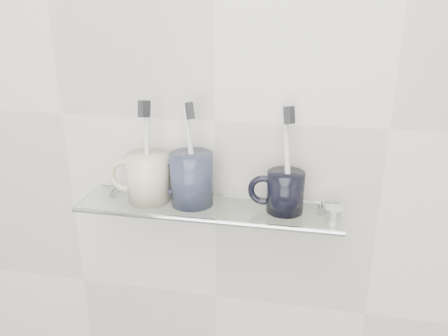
% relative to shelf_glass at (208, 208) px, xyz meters
% --- Properties ---
extents(wall_back, '(2.50, 0.00, 2.50)m').
position_rel_shelf_glass_xyz_m(wall_back, '(0.00, 0.06, 0.15)').
color(wall_back, beige).
rests_on(wall_back, ground).
extents(shelf_glass, '(0.50, 0.12, 0.01)m').
position_rel_shelf_glass_xyz_m(shelf_glass, '(0.00, 0.00, 0.00)').
color(shelf_glass, silver).
rests_on(shelf_glass, wall_back).
extents(shelf_rail, '(0.50, 0.01, 0.01)m').
position_rel_shelf_glass_xyz_m(shelf_rail, '(0.00, -0.06, 0.00)').
color(shelf_rail, silver).
rests_on(shelf_rail, shelf_glass).
extents(bracket_left, '(0.02, 0.03, 0.02)m').
position_rel_shelf_glass_xyz_m(bracket_left, '(-0.21, 0.05, -0.01)').
color(bracket_left, silver).
rests_on(bracket_left, wall_back).
extents(bracket_right, '(0.02, 0.03, 0.02)m').
position_rel_shelf_glass_xyz_m(bracket_right, '(0.21, 0.05, -0.01)').
color(bracket_right, silver).
rests_on(bracket_right, wall_back).
extents(mug_left, '(0.11, 0.11, 0.09)m').
position_rel_shelf_glass_xyz_m(mug_left, '(-0.12, 0.00, 0.05)').
color(mug_left, beige).
rests_on(mug_left, shelf_glass).
extents(mug_left_handle, '(0.07, 0.01, 0.07)m').
position_rel_shelf_glass_xyz_m(mug_left_handle, '(-0.17, 0.00, 0.05)').
color(mug_left_handle, beige).
rests_on(mug_left_handle, mug_left).
extents(toothbrush_left, '(0.02, 0.04, 0.19)m').
position_rel_shelf_glass_xyz_m(toothbrush_left, '(-0.12, 0.00, 0.10)').
color(toothbrush_left, silver).
rests_on(toothbrush_left, mug_left).
extents(bristles_left, '(0.02, 0.03, 0.03)m').
position_rel_shelf_glass_xyz_m(bristles_left, '(-0.12, 0.00, 0.19)').
color(bristles_left, black).
rests_on(bristles_left, toothbrush_left).
extents(mug_center, '(0.10, 0.10, 0.10)m').
position_rel_shelf_glass_xyz_m(mug_center, '(-0.03, 0.00, 0.05)').
color(mug_center, '#191E2F').
rests_on(mug_center, shelf_glass).
extents(mug_center_handle, '(0.07, 0.01, 0.07)m').
position_rel_shelf_glass_xyz_m(mug_center_handle, '(-0.08, 0.00, 0.05)').
color(mug_center_handle, '#191E2F').
rests_on(mug_center_handle, mug_center).
extents(toothbrush_center, '(0.04, 0.05, 0.19)m').
position_rel_shelf_glass_xyz_m(toothbrush_center, '(-0.03, 0.00, 0.10)').
color(toothbrush_center, silver).
rests_on(toothbrush_center, mug_center).
extents(bristles_center, '(0.02, 0.03, 0.04)m').
position_rel_shelf_glass_xyz_m(bristles_center, '(-0.03, 0.00, 0.19)').
color(bristles_center, black).
rests_on(bristles_center, toothbrush_center).
extents(mug_right, '(0.08, 0.08, 0.08)m').
position_rel_shelf_glass_xyz_m(mug_right, '(0.14, 0.00, 0.04)').
color(mug_right, black).
rests_on(mug_right, shelf_glass).
extents(mug_right_handle, '(0.06, 0.01, 0.06)m').
position_rel_shelf_glass_xyz_m(mug_right_handle, '(0.10, 0.00, 0.04)').
color(mug_right_handle, black).
rests_on(mug_right_handle, mug_right).
extents(toothbrush_right, '(0.03, 0.05, 0.19)m').
position_rel_shelf_glass_xyz_m(toothbrush_right, '(0.14, 0.00, 0.10)').
color(toothbrush_right, beige).
rests_on(toothbrush_right, mug_right).
extents(bristles_right, '(0.02, 0.03, 0.03)m').
position_rel_shelf_glass_xyz_m(bristles_right, '(0.14, 0.00, 0.19)').
color(bristles_right, black).
rests_on(bristles_right, toothbrush_right).
extents(chrome_cap, '(0.03, 0.03, 0.01)m').
position_rel_shelf_glass_xyz_m(chrome_cap, '(0.23, 0.00, 0.01)').
color(chrome_cap, silver).
rests_on(chrome_cap, shelf_glass).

